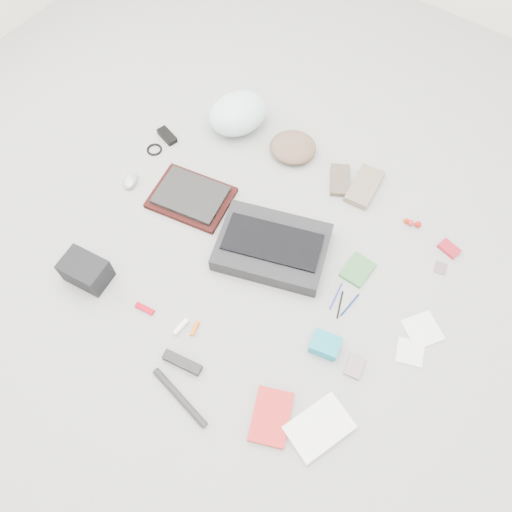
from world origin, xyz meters
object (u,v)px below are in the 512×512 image
Objects in this scene: messenger_bag at (272,247)px; accordion_wallet at (325,345)px; book_red at (271,417)px; laptop at (191,195)px; camera_bag at (86,271)px; bike_helmet at (238,113)px.

messenger_bag reaches higher than accordion_wallet.
book_red is 0.34m from accordion_wallet.
laptop is at bearing 151.13° from accordion_wallet.
laptop is 1.66× the size of camera_bag.
bike_helmet is 1.20m from accordion_wallet.
camera_bag is at bearing -110.96° from laptop.
book_red is at bearing -106.18° from accordion_wallet.
laptop is 1.51× the size of book_red.
camera_bag is at bearing -154.40° from messenger_bag.
camera_bag reaches higher than messenger_bag.
messenger_bag is 1.52× the size of laptop.
accordion_wallet reaches higher than book_red.
bike_helmet is at bearing 108.59° from book_red.
bike_helmet is 1.65× the size of camera_bag.
laptop is at bearing 122.73° from book_red.
accordion_wallet is at bearing -48.67° from messenger_bag.
messenger_bag is 0.45m from laptop.
bike_helmet is (-0.54, 0.49, 0.05)m from messenger_bag.
bike_helmet reaches higher than camera_bag.
messenger_bag is 0.73m from bike_helmet.
accordion_wallet is (0.96, 0.31, -0.03)m from camera_bag.
book_red is (0.85, -0.58, -0.02)m from laptop.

